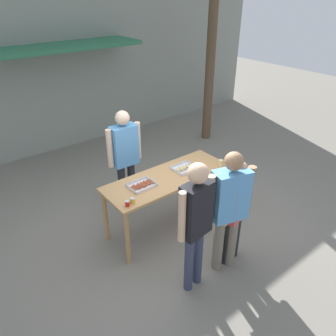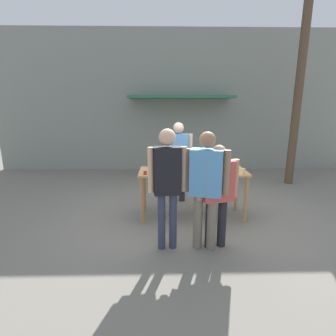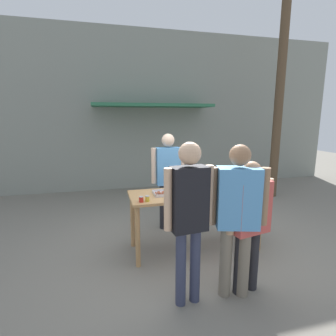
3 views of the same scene
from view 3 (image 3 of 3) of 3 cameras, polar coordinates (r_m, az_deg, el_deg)
The scene contains 13 objects.
ground_plane at distance 4.47m, azimuth 5.81°, elevation -16.87°, with size 24.00×24.00×0.00m, color slate.
building_facade_back at distance 7.81m, azimuth -4.06°, elevation 12.22°, with size 12.00×1.11×4.50m.
serving_table at distance 4.15m, azimuth 6.03°, elevation -6.92°, with size 2.05×0.75×0.94m.
food_tray_sausages at distance 4.00m, azimuth -0.40°, elevation -5.50°, with size 0.38×0.29×0.04m.
food_tray_buns at distance 4.25m, azimuth 10.32°, elevation -4.57°, with size 0.37×0.31×0.06m.
condiment_jar_mustard at distance 3.65m, azimuth -5.86°, elevation -6.79°, with size 0.06×0.06×0.08m.
condiment_jar_ketchup at distance 3.67m, azimuth -4.53°, elevation -6.65°, with size 0.06×0.06×0.08m.
beer_cup at distance 4.27m, azimuth 18.53°, elevation -4.50°, with size 0.08×0.08×0.10m.
person_server_behind_table at distance 4.83m, azimuth 0.00°, elevation -1.08°, with size 0.62×0.25×1.80m.
person_customer_holding_hotdog at distance 2.84m, azimuth 4.57°, elevation -8.95°, with size 0.56×0.25×1.84m.
person_customer_with_cup at distance 3.23m, azimuth 17.24°, elevation -10.24°, with size 0.64×0.33×1.60m.
person_customer_waiting_in_line at distance 3.07m, azimuth 14.84°, elevation -8.75°, with size 0.65×0.37×1.80m.
utility_pole at distance 7.50m, azimuth 23.63°, elevation 21.16°, with size 1.10×0.22×6.87m.
Camera 3 is at (-1.38, -3.70, 2.09)m, focal length 28.00 mm.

